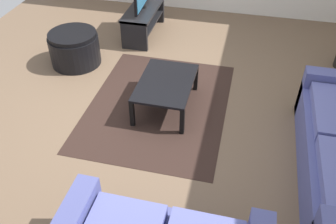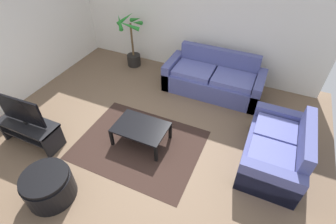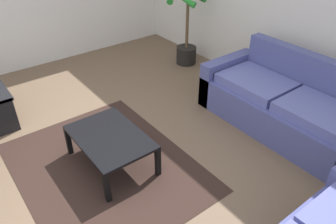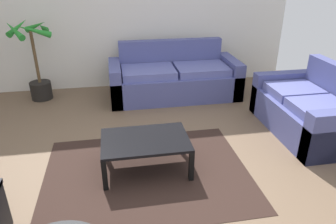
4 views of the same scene
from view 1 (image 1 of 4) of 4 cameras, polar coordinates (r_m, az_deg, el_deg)
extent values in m
plane|color=brown|center=(4.65, -2.92, 1.57)|extent=(6.60, 6.60, 0.00)
cube|color=black|center=(6.04, -3.90, 15.89)|extent=(1.10, 0.45, 0.04)
cube|color=black|center=(6.14, -3.81, 13.87)|extent=(1.02, 0.39, 0.03)
cube|color=black|center=(6.58, -2.48, 15.96)|extent=(0.06, 0.41, 0.47)
cube|color=black|center=(5.68, -5.33, 11.86)|extent=(0.06, 0.41, 0.47)
cylinder|color=black|center=(6.02, -3.92, 16.24)|extent=(0.10, 0.10, 0.04)
cube|color=black|center=(4.36, -0.33, 4.66)|extent=(0.94, 0.64, 0.03)
cube|color=black|center=(4.89, -2.47, 6.18)|extent=(0.05, 0.05, 0.35)
cube|color=black|center=(4.21, -5.67, -0.28)|extent=(0.05, 0.05, 0.35)
cube|color=black|center=(4.78, 4.41, 5.27)|extent=(0.05, 0.05, 0.35)
cube|color=black|center=(4.09, 2.24, -1.52)|extent=(0.05, 0.05, 0.35)
cube|color=black|center=(4.59, -1.52, 1.16)|extent=(2.20, 1.70, 0.01)
cylinder|color=black|center=(5.49, -14.43, 9.43)|extent=(0.71, 0.71, 0.42)
cylinder|color=black|center=(5.38, -14.85, 11.65)|extent=(0.68, 0.68, 0.06)
camera|label=2|loc=(4.00, -63.19, 31.63)|focal=26.85mm
camera|label=3|loc=(2.27, -52.89, 15.18)|focal=35.11mm
camera|label=4|loc=(5.38, -35.05, 25.01)|focal=33.62mm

